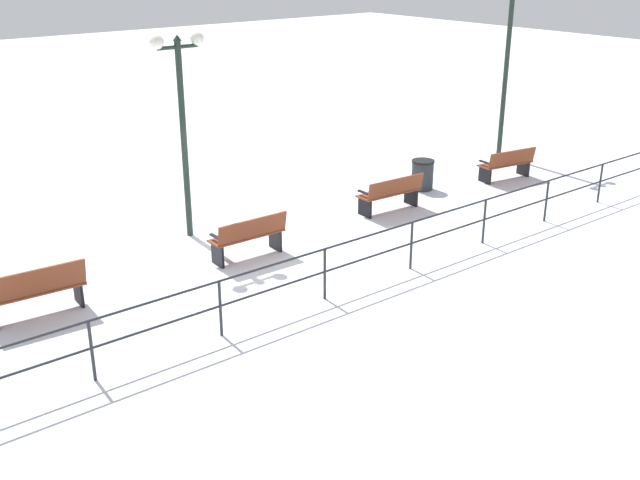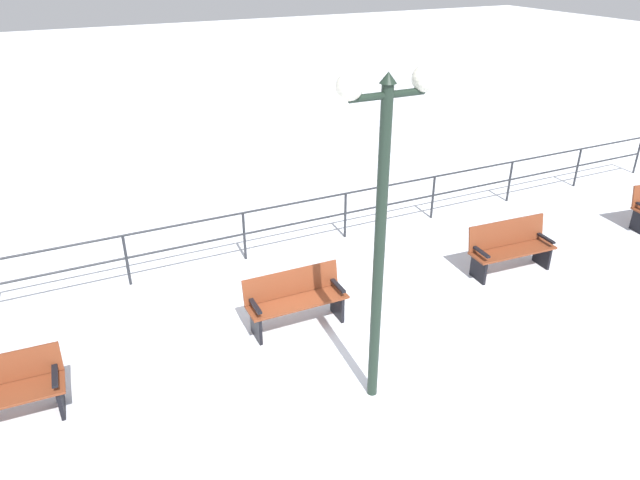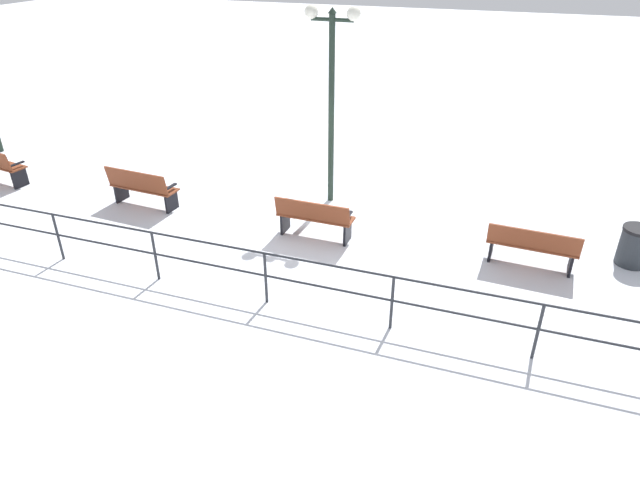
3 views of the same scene
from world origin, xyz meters
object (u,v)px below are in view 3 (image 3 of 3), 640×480
(bench_second, at_px, (532,245))
(bench_fourth, at_px, (142,187))
(bench_third, at_px, (314,217))
(trash_bin, at_px, (635,246))
(lamppost_middle, at_px, (332,73))

(bench_second, xyz_separation_m, bench_fourth, (-0.18, 8.36, 0.03))
(bench_third, distance_m, bench_fourth, 4.18)
(bench_fourth, relative_size, trash_bin, 2.15)
(bench_fourth, bearing_deg, bench_second, -84.96)
(bench_third, relative_size, bench_fourth, 0.96)
(trash_bin, bearing_deg, bench_third, 99.77)
(bench_second, relative_size, lamppost_middle, 0.39)
(bench_third, bearing_deg, trash_bin, -79.27)
(bench_fourth, xyz_separation_m, lamppost_middle, (1.76, -3.90, 2.45))
(bench_second, bearing_deg, bench_third, 97.10)
(bench_third, xyz_separation_m, bench_fourth, (0.12, 4.18, 0.01))
(bench_second, xyz_separation_m, lamppost_middle, (1.58, 4.46, 2.48))
(lamppost_middle, bearing_deg, bench_third, -171.50)
(bench_third, height_order, lamppost_middle, lamppost_middle)
(bench_third, relative_size, trash_bin, 2.06)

